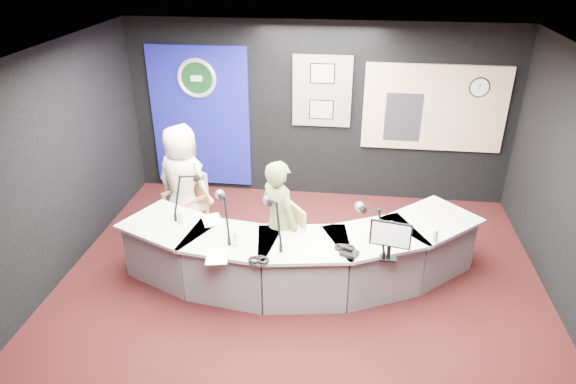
# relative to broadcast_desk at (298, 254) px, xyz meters

# --- Properties ---
(ground) EXTENTS (6.00, 6.00, 0.00)m
(ground) POSITION_rel_broadcast_desk_xyz_m (0.05, -0.55, -0.38)
(ground) COLOR black
(ground) RESTS_ON ground
(ceiling) EXTENTS (6.00, 6.00, 0.02)m
(ceiling) POSITION_rel_broadcast_desk_xyz_m (0.05, -0.55, 2.42)
(ceiling) COLOR silver
(ceiling) RESTS_ON ground
(wall_back) EXTENTS (6.00, 0.02, 2.80)m
(wall_back) POSITION_rel_broadcast_desk_xyz_m (0.05, 2.45, 1.02)
(wall_back) COLOR black
(wall_back) RESTS_ON ground
(wall_left) EXTENTS (0.02, 6.00, 2.80)m
(wall_left) POSITION_rel_broadcast_desk_xyz_m (-2.95, -0.55, 1.02)
(wall_left) COLOR black
(wall_left) RESTS_ON ground
(broadcast_desk) EXTENTS (4.50, 1.90, 0.75)m
(broadcast_desk) POSITION_rel_broadcast_desk_xyz_m (0.00, 0.00, 0.00)
(broadcast_desk) COLOR #AFB2B3
(broadcast_desk) RESTS_ON ground
(backdrop_panel) EXTENTS (1.60, 0.05, 2.30)m
(backdrop_panel) POSITION_rel_broadcast_desk_xyz_m (-1.85, 2.42, 0.88)
(backdrop_panel) COLOR navy
(backdrop_panel) RESTS_ON wall_back
(agency_seal) EXTENTS (0.63, 0.07, 0.63)m
(agency_seal) POSITION_rel_broadcast_desk_xyz_m (-1.85, 2.38, 1.52)
(agency_seal) COLOR silver
(agency_seal) RESTS_ON backdrop_panel
(seal_center) EXTENTS (0.48, 0.01, 0.48)m
(seal_center) POSITION_rel_broadcast_desk_xyz_m (-1.85, 2.38, 1.52)
(seal_center) COLOR black
(seal_center) RESTS_ON backdrop_panel
(pinboard) EXTENTS (0.90, 0.04, 1.10)m
(pinboard) POSITION_rel_broadcast_desk_xyz_m (0.10, 2.42, 1.38)
(pinboard) COLOR slate
(pinboard) RESTS_ON wall_back
(framed_photo_upper) EXTENTS (0.34, 0.02, 0.27)m
(framed_photo_upper) POSITION_rel_broadcast_desk_xyz_m (0.10, 2.39, 1.65)
(framed_photo_upper) COLOR gray
(framed_photo_upper) RESTS_ON pinboard
(framed_photo_lower) EXTENTS (0.34, 0.02, 0.27)m
(framed_photo_lower) POSITION_rel_broadcast_desk_xyz_m (0.10, 2.39, 1.09)
(framed_photo_lower) COLOR gray
(framed_photo_lower) RESTS_ON pinboard
(booth_window_frame) EXTENTS (2.12, 0.06, 1.32)m
(booth_window_frame) POSITION_rel_broadcast_desk_xyz_m (1.80, 2.42, 1.18)
(booth_window_frame) COLOR tan
(booth_window_frame) RESTS_ON wall_back
(booth_glow) EXTENTS (2.00, 0.02, 1.20)m
(booth_glow) POSITION_rel_broadcast_desk_xyz_m (1.80, 2.41, 1.18)
(booth_glow) COLOR #FDE8A0
(booth_glow) RESTS_ON booth_window_frame
(equipment_rack) EXTENTS (0.55, 0.02, 0.75)m
(equipment_rack) POSITION_rel_broadcast_desk_xyz_m (1.35, 2.39, 1.03)
(equipment_rack) COLOR black
(equipment_rack) RESTS_ON booth_window_frame
(wall_clock) EXTENTS (0.28, 0.01, 0.28)m
(wall_clock) POSITION_rel_broadcast_desk_xyz_m (2.40, 2.39, 1.52)
(wall_clock) COLOR white
(wall_clock) RESTS_ON booth_window_frame
(armchair_left) EXTENTS (0.77, 0.77, 0.98)m
(armchair_left) POSITION_rel_broadcast_desk_xyz_m (-1.69, 0.88, 0.12)
(armchair_left) COLOR #A8744D
(armchair_left) RESTS_ON ground
(armchair_right) EXTENTS (0.73, 0.73, 0.93)m
(armchair_right) POSITION_rel_broadcast_desk_xyz_m (-0.23, 0.05, 0.09)
(armchair_right) COLOR #A8744D
(armchair_right) RESTS_ON ground
(draped_jacket) EXTENTS (0.46, 0.38, 0.70)m
(draped_jacket) POSITION_rel_broadcast_desk_xyz_m (-1.86, 1.09, 0.24)
(draped_jacket) COLOR slate
(draped_jacket) RESTS_ON armchair_left
(person_man) EXTENTS (0.93, 0.75, 1.66)m
(person_man) POSITION_rel_broadcast_desk_xyz_m (-1.69, 0.88, 0.46)
(person_man) COLOR beige
(person_man) RESTS_ON ground
(person_woman) EXTENTS (0.69, 0.67, 1.59)m
(person_woman) POSITION_rel_broadcast_desk_xyz_m (-0.23, 0.05, 0.42)
(person_woman) COLOR #5D6F3A
(person_woman) RESTS_ON ground
(computer_monitor) EXTENTS (0.40, 0.10, 0.27)m
(computer_monitor) POSITION_rel_broadcast_desk_xyz_m (1.04, -0.53, 0.70)
(computer_monitor) COLOR black
(computer_monitor) RESTS_ON broadcast_desk
(desk_phone) EXTENTS (0.22, 0.21, 0.05)m
(desk_phone) POSITION_rel_broadcast_desk_xyz_m (0.63, -0.50, 0.40)
(desk_phone) COLOR black
(desk_phone) RESTS_ON broadcast_desk
(headphones_near) EXTENTS (0.19, 0.19, 0.03)m
(headphones_near) POSITION_rel_broadcast_desk_xyz_m (0.57, -0.39, 0.39)
(headphones_near) COLOR black
(headphones_near) RESTS_ON broadcast_desk
(headphones_far) EXTENTS (0.23, 0.23, 0.04)m
(headphones_far) POSITION_rel_broadcast_desk_xyz_m (-0.34, -0.75, 0.39)
(headphones_far) COLOR black
(headphones_far) RESTS_ON broadcast_desk
(paper_stack) EXTENTS (0.34, 0.38, 0.00)m
(paper_stack) POSITION_rel_broadcast_desk_xyz_m (-1.07, 0.06, 0.38)
(paper_stack) COLOR white
(paper_stack) RESTS_ON broadcast_desk
(notepad) EXTENTS (0.29, 0.37, 0.00)m
(notepad) POSITION_rel_broadcast_desk_xyz_m (-0.81, -0.71, 0.38)
(notepad) COLOR white
(notepad) RESTS_ON broadcast_desk
(boom_mic_a) EXTENTS (0.28, 0.72, 0.60)m
(boom_mic_a) POSITION_rel_broadcast_desk_xyz_m (-1.43, 0.28, 0.68)
(boom_mic_a) COLOR black
(boom_mic_a) RESTS_ON broadcast_desk
(boom_mic_b) EXTENTS (0.35, 0.69, 0.60)m
(boom_mic_b) POSITION_rel_broadcast_desk_xyz_m (-0.85, -0.18, 0.68)
(boom_mic_b) COLOR black
(boom_mic_b) RESTS_ON broadcast_desk
(boom_mic_c) EXTENTS (0.36, 0.69, 0.60)m
(boom_mic_c) POSITION_rel_broadcast_desk_xyz_m (-0.25, -0.25, 0.68)
(boom_mic_c) COLOR black
(boom_mic_c) RESTS_ON broadcast_desk
(boom_mic_d) EXTENTS (0.40, 0.67, 0.60)m
(boom_mic_d) POSITION_rel_broadcast_desk_xyz_m (0.85, -0.27, 0.68)
(boom_mic_d) COLOR black
(boom_mic_d) RESTS_ON broadcast_desk
(water_bottles) EXTENTS (3.08, 0.51, 0.18)m
(water_bottles) POSITION_rel_broadcast_desk_xyz_m (0.08, -0.24, 0.46)
(water_bottles) COLOR silver
(water_bottles) RESTS_ON broadcast_desk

